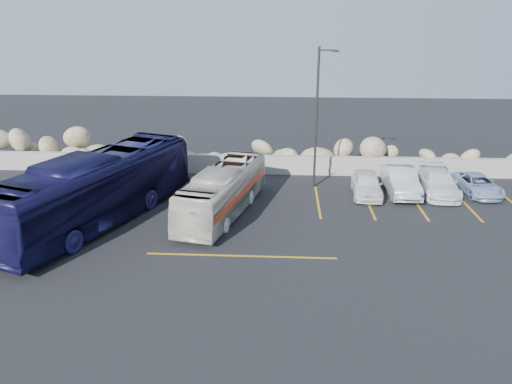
# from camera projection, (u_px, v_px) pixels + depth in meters

# --- Properties ---
(ground) EXTENTS (90.00, 90.00, 0.00)m
(ground) POSITION_uv_depth(u_px,v_px,m) (265.00, 259.00, 20.67)
(ground) COLOR black
(ground) RESTS_ON ground
(seawall) EXTENTS (60.00, 0.40, 1.20)m
(seawall) POSITION_uv_depth(u_px,v_px,m) (273.00, 165.00, 31.78)
(seawall) COLOR gray
(seawall) RESTS_ON ground
(riprap_pile) EXTENTS (54.00, 2.80, 2.60)m
(riprap_pile) POSITION_uv_depth(u_px,v_px,m) (273.00, 149.00, 32.68)
(riprap_pile) COLOR #887659
(riprap_pile) RESTS_ON ground
(parking_lines) EXTENTS (18.16, 9.36, 0.01)m
(parking_lines) POSITION_uv_depth(u_px,v_px,m) (359.00, 212.00, 25.65)
(parking_lines) COLOR #BF8116
(parking_lines) RESTS_ON ground
(lamppost) EXTENTS (1.14, 0.18, 8.00)m
(lamppost) POSITION_uv_depth(u_px,v_px,m) (318.00, 115.00, 28.06)
(lamppost) COLOR #2A2825
(lamppost) RESTS_ON ground
(vintage_bus) EXTENTS (3.90, 8.84, 2.40)m
(vintage_bus) POSITION_uv_depth(u_px,v_px,m) (223.00, 191.00, 25.10)
(vintage_bus) COLOR beige
(vintage_bus) RESTS_ON ground
(tour_coach) EXTENTS (6.90, 12.50, 3.42)m
(tour_coach) POSITION_uv_depth(u_px,v_px,m) (97.00, 189.00, 23.89)
(tour_coach) COLOR #111037
(tour_coach) RESTS_ON ground
(car_a) EXTENTS (1.79, 4.01, 1.34)m
(car_a) POSITION_uv_depth(u_px,v_px,m) (367.00, 184.00, 27.86)
(car_a) COLOR white
(car_a) RESTS_ON ground
(car_b) EXTENTS (1.56, 4.46, 1.47)m
(car_b) POSITION_uv_depth(u_px,v_px,m) (401.00, 181.00, 28.14)
(car_b) COLOR silver
(car_b) RESTS_ON ground
(car_c) EXTENTS (2.13, 4.66, 1.32)m
(car_c) POSITION_uv_depth(u_px,v_px,m) (438.00, 183.00, 28.11)
(car_c) COLOR white
(car_c) RESTS_ON ground
(car_d) EXTENTS (2.15, 4.03, 1.08)m
(car_d) POSITION_uv_depth(u_px,v_px,m) (478.00, 185.00, 28.17)
(car_d) COLOR #8BA0C6
(car_d) RESTS_ON ground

